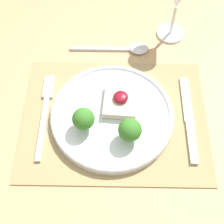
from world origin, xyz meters
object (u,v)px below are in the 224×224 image
object	(u,v)px
dinner_plate	(112,114)
spoon	(128,48)
knife	(189,124)
fork	(45,109)

from	to	relation	value
dinner_plate	spoon	xyz separation A→B (m)	(0.04, 0.20, -0.01)
dinner_plate	knife	xyz separation A→B (m)	(0.17, -0.01, -0.01)
fork	spoon	xyz separation A→B (m)	(0.19, 0.19, -0.00)
spoon	dinner_plate	bearing A→B (deg)	-103.83
dinner_plate	knife	size ratio (longest dim) A/B	1.24
fork	dinner_plate	bearing A→B (deg)	-8.85
knife	dinner_plate	bearing A→B (deg)	173.68
knife	spoon	bearing A→B (deg)	119.71
dinner_plate	knife	world-z (taller)	dinner_plate
knife	fork	bearing A→B (deg)	172.76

